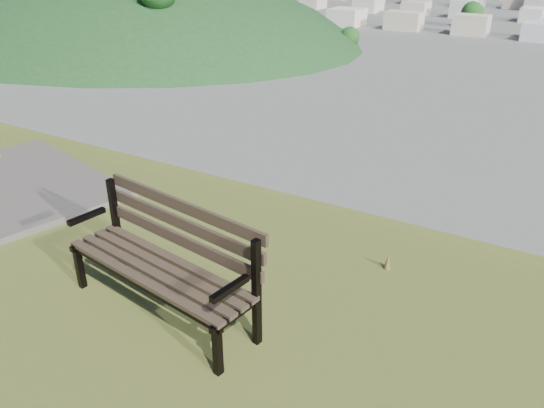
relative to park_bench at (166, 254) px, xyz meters
The scene contains 2 objects.
park_bench is the anchor object (origin of this frame).
green_wooded_hill 186.50m from the park_bench, 135.46° to the left, with size 182.01×145.61×91.00m.
Camera 1 is at (3.79, -1.52, 28.09)m, focal length 35.00 mm.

